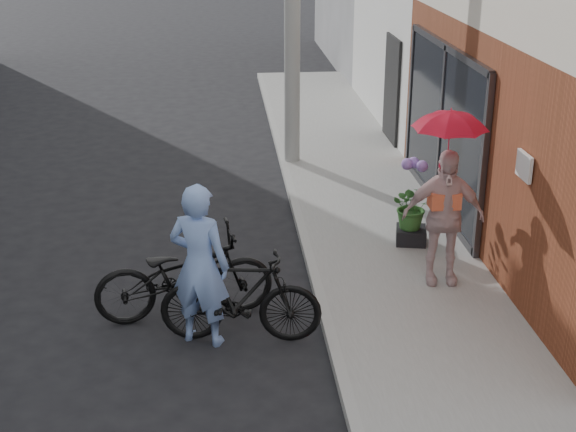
{
  "coord_description": "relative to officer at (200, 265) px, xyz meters",
  "views": [
    {
      "loc": [
        -0.22,
        -8.05,
        4.59
      ],
      "look_at": [
        0.56,
        0.74,
        1.1
      ],
      "focal_mm": 50.0,
      "sensor_mm": 36.0,
      "label": 1
    }
  ],
  "objects": [
    {
      "name": "bike_right",
      "position": [
        0.43,
        -0.03,
        -0.39
      ],
      "size": [
        1.83,
        0.72,
        1.07
      ],
      "primitive_type": "imported",
      "rotation": [
        0.0,
        0.0,
        1.45
      ],
      "color": "black",
      "rests_on": "ground"
    },
    {
      "name": "sidewalk",
      "position": [
        2.58,
        2.18,
        -0.87
      ],
      "size": [
        2.2,
        24.0,
        0.12
      ],
      "primitive_type": "cube",
      "color": "gray",
      "rests_on": "ground"
    },
    {
      "name": "potted_plant",
      "position": [
        2.88,
        2.23,
        -0.26
      ],
      "size": [
        0.59,
        0.51,
        0.66
      ],
      "primitive_type": "imported",
      "color": "#2E6026",
      "rests_on": "planter"
    },
    {
      "name": "planter",
      "position": [
        2.88,
        2.23,
        -0.7
      ],
      "size": [
        0.48,
        0.48,
        0.21
      ],
      "primitive_type": "cube",
      "rotation": [
        0.0,
        0.0,
        -0.2
      ],
      "color": "black",
      "rests_on": "sidewalk"
    },
    {
      "name": "officer",
      "position": [
        0.0,
        0.0,
        0.0
      ],
      "size": [
        0.8,
        0.67,
        1.85
      ],
      "primitive_type": "imported",
      "rotation": [
        0.0,
        0.0,
        2.74
      ],
      "color": "#7FA1E2",
      "rests_on": "ground"
    },
    {
      "name": "curb",
      "position": [
        1.42,
        2.18,
        -0.87
      ],
      "size": [
        0.12,
        24.0,
        0.12
      ],
      "primitive_type": "cube",
      "color": "#9E9E99",
      "rests_on": "ground"
    },
    {
      "name": "ground",
      "position": [
        0.48,
        0.18,
        -0.93
      ],
      "size": [
        80.0,
        80.0,
        0.0
      ],
      "primitive_type": "plane",
      "color": "black",
      "rests_on": "ground"
    },
    {
      "name": "parasol",
      "position": [
        2.95,
        1.03,
        1.28
      ],
      "size": [
        0.86,
        0.86,
        0.75
      ],
      "primitive_type": "imported",
      "color": "red",
      "rests_on": "kimono_woman"
    },
    {
      "name": "bike_left",
      "position": [
        -0.2,
        0.57,
        -0.38
      ],
      "size": [
        2.15,
        1.02,
        1.09
      ],
      "primitive_type": "imported",
      "rotation": [
        0.0,
        0.0,
        1.72
      ],
      "color": "black",
      "rests_on": "ground"
    },
    {
      "name": "kimono_woman",
      "position": [
        2.95,
        1.03,
        0.05
      ],
      "size": [
        1.04,
        0.51,
        1.71
      ],
      "primitive_type": "imported",
      "rotation": [
        0.0,
        0.0,
        -0.09
      ],
      "color": "beige",
      "rests_on": "sidewalk"
    }
  ]
}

